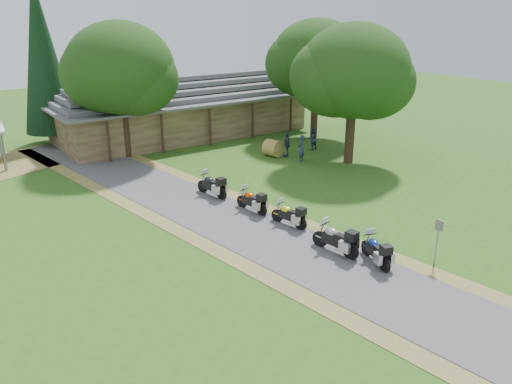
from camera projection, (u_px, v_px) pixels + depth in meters
ground at (324, 264)px, 20.68m from camera, size 120.00×120.00×0.00m
driveway at (258, 234)px, 23.48m from camera, size 51.95×51.95×0.00m
lodge at (182, 105)px, 41.49m from camera, size 21.40×9.40×4.90m
motorcycle_row_a at (376, 249)px, 20.54m from camera, size 1.20×2.02×1.31m
motorcycle_row_b at (335, 238)px, 21.40m from camera, size 0.99×2.19×1.45m
motorcycle_row_c at (289, 214)px, 24.14m from camera, size 1.00×1.95×1.28m
motorcycle_row_d at (252, 200)px, 25.86m from camera, size 0.87×2.00×1.33m
motorcycle_row_e at (212, 184)px, 28.02m from camera, size 1.02×2.16×1.42m
person_a at (301, 146)px, 34.29m from camera, size 0.77×0.70×2.21m
person_b at (312, 137)px, 37.29m from camera, size 0.59×0.44×2.01m
person_c at (287, 142)px, 35.49m from camera, size 0.71×0.74×2.13m
hay_bale at (273, 148)px, 35.81m from camera, size 1.41×1.34×1.18m
sign_post at (437, 242)px, 20.33m from camera, size 0.36×0.06×2.01m
oak_lodge_left at (122, 86)px, 34.14m from camera, size 7.36×7.36×10.04m
oak_lodge_right at (316, 74)px, 39.58m from camera, size 7.22×7.22×10.22m
oak_driveway at (353, 89)px, 32.75m from camera, size 7.28×7.28×10.00m
cedar_near at (43, 62)px, 37.17m from camera, size 3.87×3.87×12.57m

